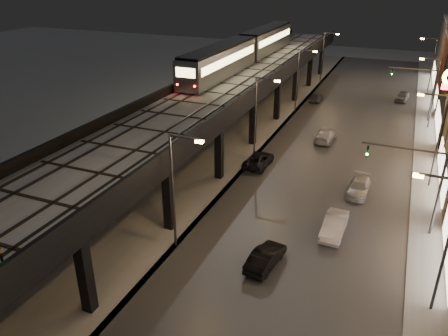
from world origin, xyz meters
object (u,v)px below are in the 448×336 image
(subway_train, at_px, (246,49))
(car_onc_silver, at_px, (334,226))
(car_near_white, at_px, (266,258))
(car_onc_red, at_px, (402,97))
(car_mid_silver, at_px, (259,160))
(car_mid_dark, at_px, (325,136))
(car_far_white, at_px, (316,97))
(car_onc_white, at_px, (359,188))

(subway_train, distance_m, car_onc_silver, 36.17)
(car_near_white, height_order, car_onc_red, car_onc_red)
(car_mid_silver, xyz_separation_m, car_mid_dark, (5.11, 9.92, 0.03))
(subway_train, xyz_separation_m, car_mid_silver, (8.93, -20.04, -7.80))
(car_mid_silver, distance_m, car_onc_red, 34.41)
(subway_train, xyz_separation_m, car_mid_dark, (14.04, -10.13, -7.77))
(car_mid_silver, bearing_deg, car_far_white, -89.40)
(car_mid_dark, relative_size, car_onc_white, 1.10)
(car_onc_red, bearing_deg, car_far_white, -149.15)
(car_mid_silver, bearing_deg, subway_train, -64.42)
(car_far_white, bearing_deg, subway_train, 34.58)
(car_onc_silver, bearing_deg, car_onc_white, 84.17)
(car_onc_silver, bearing_deg, car_mid_dark, 103.63)
(car_onc_white, bearing_deg, car_mid_silver, 168.81)
(subway_train, relative_size, car_mid_silver, 7.84)
(car_far_white, xyz_separation_m, car_onc_red, (12.42, 5.28, 0.00))
(car_mid_silver, bearing_deg, car_onc_silver, 135.19)
(subway_train, distance_m, car_onc_red, 26.01)
(car_mid_silver, xyz_separation_m, car_onc_white, (10.51, -2.37, -0.03))
(subway_train, distance_m, car_mid_dark, 18.98)
(car_far_white, distance_m, car_onc_silver, 37.81)
(car_onc_silver, height_order, car_onc_red, car_onc_silver)
(car_mid_dark, relative_size, car_onc_red, 1.18)
(car_mid_silver, bearing_deg, car_near_white, 111.71)
(car_onc_white, bearing_deg, car_far_white, 110.63)
(car_onc_red, bearing_deg, car_mid_silver, -104.15)
(subway_train, xyz_separation_m, car_onc_white, (19.44, -22.41, -7.83))
(car_mid_silver, height_order, car_onc_white, car_mid_silver)
(subway_train, height_order, car_onc_white, subway_train)
(car_near_white, bearing_deg, car_mid_dark, -80.45)
(car_onc_silver, xyz_separation_m, car_onc_red, (3.29, 41.97, -0.04))
(car_mid_dark, bearing_deg, car_onc_white, 115.85)
(car_onc_white, bearing_deg, car_onc_silver, -95.34)
(subway_train, relative_size, car_near_white, 8.98)
(car_near_white, height_order, car_far_white, car_far_white)
(car_mid_dark, bearing_deg, car_mid_silver, 64.86)
(car_far_white, height_order, car_onc_white, car_far_white)
(car_near_white, bearing_deg, subway_train, -59.80)
(car_onc_white, bearing_deg, car_near_white, -107.28)
(car_near_white, bearing_deg, car_far_white, -74.87)
(car_near_white, xyz_separation_m, car_onc_white, (4.64, 13.64, -0.05))
(car_near_white, xyz_separation_m, car_onc_red, (7.01, 47.92, 0.01))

